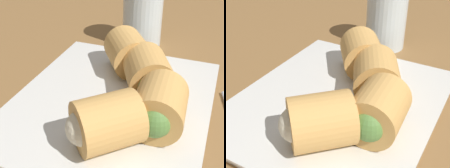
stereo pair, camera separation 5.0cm
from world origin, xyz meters
The scene contains 7 objects.
table_surface centered at (0.00, 0.00, 1.00)cm, with size 180.00×140.00×2.00cm.
serving_plate centered at (-3.33, 2.45, 2.76)cm, with size 29.14×24.57×1.50cm.
roll_front_left centered at (-0.66, -1.50, 6.44)cm, with size 8.40×8.13×5.88cm.
roll_front_right centered at (-11.52, 0.50, 6.44)cm, with size 8.72×8.74×5.88cm.
roll_back_left centered at (-7.19, -4.33, 6.44)cm, with size 7.67×6.29×5.88cm.
roll_back_right centered at (4.29, 2.66, 6.44)cm, with size 8.65×8.50×5.88cm.
drinking_glass centered at (17.76, 4.55, 7.48)cm, with size 7.01×7.01×10.96cm.
Camera 1 is at (-34.18, -9.13, 26.61)cm, focal length 50.00 mm.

